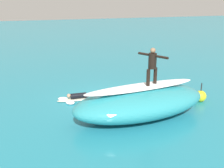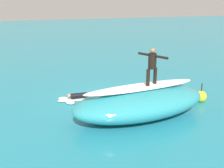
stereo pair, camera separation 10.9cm
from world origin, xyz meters
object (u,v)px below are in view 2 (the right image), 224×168
surfer_riding (152,64)px  surfer_paddling (81,96)px  surfboard_riding (151,86)px  surfboard_paddling (79,99)px  buoy_marker (201,96)px

surfer_riding → surfer_paddling: size_ratio=0.97×
surfboard_riding → surfboard_paddling: size_ratio=0.81×
surfboard_riding → surfboard_paddling: 4.31m
surfer_riding → surfboard_paddling: surfer_riding is taller
surfboard_riding → surfer_paddling: (2.59, -3.04, -1.21)m
surfer_riding → buoy_marker: size_ratio=1.67×
surfer_paddling → surfboard_riding: bearing=132.9°
surfboard_riding → surfer_riding: (-0.00, 0.00, 1.02)m
surfer_paddling → surfboard_paddling: bearing=-0.0°
surfboard_riding → surfer_riding: surfer_riding is taller
surfer_paddling → buoy_marker: (-5.87, 2.44, 0.09)m
surfboard_paddling → surfer_paddling: (-0.13, 0.01, 0.18)m
surfboard_paddling → buoy_marker: buoy_marker is taller
surfboard_riding → buoy_marker: bearing=166.1°
surfer_paddling → buoy_marker: buoy_marker is taller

